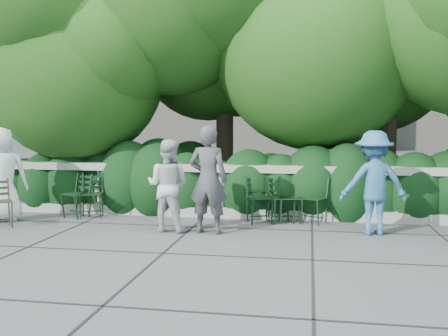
% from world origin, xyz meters
% --- Properties ---
extents(ground, '(90.00, 90.00, 0.00)m').
position_xyz_m(ground, '(0.00, 0.00, 0.00)').
color(ground, '#4E5055').
rests_on(ground, ground).
extents(balustrade, '(12.00, 0.44, 1.00)m').
position_xyz_m(balustrade, '(0.00, 1.80, 0.49)').
color(balustrade, '#9E998E').
rests_on(balustrade, ground).
extents(shrub_hedge, '(15.00, 2.60, 1.70)m').
position_xyz_m(shrub_hedge, '(0.00, 3.00, 0.00)').
color(shrub_hedge, black).
rests_on(shrub_hedge, ground).
extents(tree_canopy, '(15.04, 6.52, 6.78)m').
position_xyz_m(tree_canopy, '(0.69, 3.19, 3.96)').
color(tree_canopy, '#3F3023').
rests_on(tree_canopy, ground).
extents(chair_a, '(0.55, 0.58, 0.84)m').
position_xyz_m(chair_a, '(-2.54, 1.18, 0.00)').
color(chair_a, black).
rests_on(chair_a, ground).
extents(chair_b, '(0.59, 0.61, 0.84)m').
position_xyz_m(chair_b, '(-2.90, 1.12, 0.00)').
color(chair_b, black).
rests_on(chair_b, ground).
extents(chair_c, '(0.61, 0.63, 0.84)m').
position_xyz_m(chair_c, '(1.45, 1.32, 0.00)').
color(chair_c, black).
rests_on(chair_c, ground).
extents(chair_d, '(0.59, 0.61, 0.84)m').
position_xyz_m(chair_d, '(0.64, 1.20, 0.00)').
color(chair_d, black).
rests_on(chair_d, ground).
extents(chair_e, '(0.58, 0.61, 0.84)m').
position_xyz_m(chair_e, '(1.02, 1.27, 0.00)').
color(chair_e, black).
rests_on(chair_e, ground).
extents(chair_f, '(0.50, 0.54, 0.84)m').
position_xyz_m(chair_f, '(1.14, 1.27, 0.00)').
color(chair_f, black).
rests_on(chair_f, ground).
extents(chair_weathered, '(0.65, 0.65, 0.84)m').
position_xyz_m(chair_weathered, '(-3.62, 0.06, 0.00)').
color(chair_weathered, black).
rests_on(chair_weathered, ground).
extents(person_businessman, '(0.98, 0.84, 1.70)m').
position_xyz_m(person_businessman, '(-3.98, 0.71, 0.85)').
color(person_businessman, white).
rests_on(person_businessman, ground).
extents(person_woman_grey, '(0.67, 0.47, 1.73)m').
position_xyz_m(person_woman_grey, '(-0.15, 0.36, 0.87)').
color(person_woman_grey, '#444348').
rests_on(person_woman_grey, ground).
extents(person_casual_man, '(0.80, 0.66, 1.50)m').
position_xyz_m(person_casual_man, '(-0.83, 0.42, 0.75)').
color(person_casual_man, silver).
rests_on(person_casual_man, ground).
extents(person_older_blue, '(1.17, 0.82, 1.65)m').
position_xyz_m(person_older_blue, '(2.45, 0.73, 0.83)').
color(person_older_blue, '#326796').
rests_on(person_older_blue, ground).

